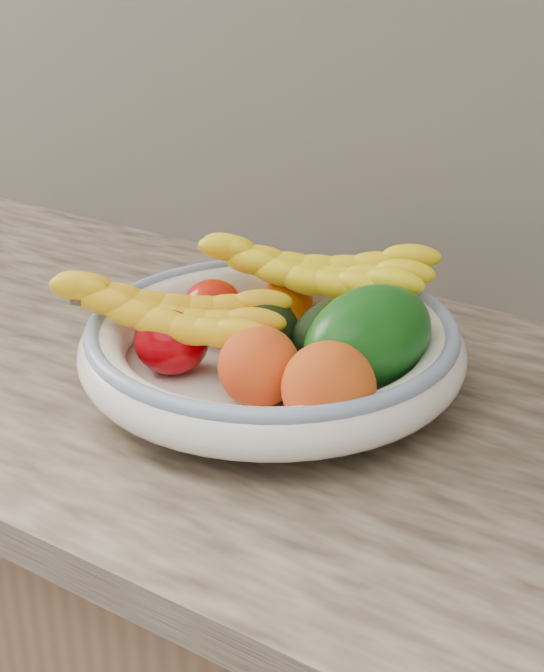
{
  "coord_description": "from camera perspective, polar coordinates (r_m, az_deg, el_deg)",
  "views": [
    {
      "loc": [
        0.46,
        0.95,
        1.36
      ],
      "look_at": [
        0.0,
        1.66,
        0.96
      ],
      "focal_mm": 50.0,
      "sensor_mm": 36.0,
      "label": 1
    }
  ],
  "objects": [
    {
      "name": "avocado_center",
      "position": [
        0.94,
        -0.39,
        0.16
      ],
      "size": [
        0.09,
        0.11,
        0.06
      ],
      "primitive_type": "ellipsoid",
      "rotation": [
        0.0,
        0.0,
        0.3
      ],
      "color": "black",
      "rests_on": "fruit_bowl"
    },
    {
      "name": "green_mango",
      "position": [
        0.9,
        5.89,
        -0.24
      ],
      "size": [
        0.16,
        0.17,
        0.13
      ],
      "primitive_type": "ellipsoid",
      "rotation": [
        0.0,
        0.31,
        -0.21
      ],
      "color": "#0E4C0F",
      "rests_on": "fruit_bowl"
    },
    {
      "name": "banana_bunch_front",
      "position": [
        0.93,
        -6.46,
        1.02
      ],
      "size": [
        0.27,
        0.19,
        0.07
      ],
      "primitive_type": null,
      "rotation": [
        0.0,
        0.0,
        0.35
      ],
      "color": "yellow",
      "rests_on": "fruit_bowl"
    },
    {
      "name": "tomato_near_left",
      "position": [
        0.93,
        -6.14,
        -0.27
      ],
      "size": [
        0.09,
        0.09,
        0.07
      ],
      "primitive_type": "ellipsoid",
      "rotation": [
        0.0,
        0.0,
        0.31
      ],
      "color": "#9D0007",
      "rests_on": "fruit_bowl"
    },
    {
      "name": "avocado_right",
      "position": [
        0.94,
        3.8,
        0.08
      ],
      "size": [
        0.09,
        0.11,
        0.07
      ],
      "primitive_type": "ellipsoid",
      "rotation": [
        0.0,
        0.0,
        -0.22
      ],
      "color": "black",
      "rests_on": "fruit_bowl"
    },
    {
      "name": "clementine_back_left",
      "position": [
        1.04,
        0.93,
        2.18
      ],
      "size": [
        0.08,
        0.08,
        0.05
      ],
      "primitive_type": "ellipsoid",
      "rotation": [
        0.0,
        0.0,
        0.42
      ],
      "color": "#E26304",
      "rests_on": "fruit_bowl"
    },
    {
      "name": "peach_front",
      "position": [
        0.87,
        -0.81,
        -1.86
      ],
      "size": [
        0.1,
        0.1,
        0.08
      ],
      "primitive_type": "ellipsoid",
      "rotation": [
        0.0,
        0.0,
        -0.29
      ],
      "color": "orange",
      "rests_on": "fruit_bowl"
    },
    {
      "name": "fruit_bowl",
      "position": [
        0.95,
        -0.0,
        -0.63
      ],
      "size": [
        0.39,
        0.39,
        0.08
      ],
      "color": "white",
      "rests_on": "kitchen_counter"
    },
    {
      "name": "peach_right",
      "position": [
        0.83,
        3.47,
        -3.2
      ],
      "size": [
        0.1,
        0.1,
        0.08
      ],
      "primitive_type": "ellipsoid",
      "rotation": [
        0.0,
        0.0,
        -0.22
      ],
      "color": "orange",
      "rests_on": "fruit_bowl"
    },
    {
      "name": "clementine_back_right",
      "position": [
        1.02,
        5.71,
        1.56
      ],
      "size": [
        0.08,
        0.08,
        0.05
      ],
      "primitive_type": "ellipsoid",
      "rotation": [
        0.0,
        0.0,
        0.38
      ],
      "color": "#E85E04",
      "rests_on": "fruit_bowl"
    },
    {
      "name": "banana_bunch_back",
      "position": [
        1.01,
        2.47,
        3.57
      ],
      "size": [
        0.29,
        0.16,
        0.08
      ],
      "primitive_type": null,
      "rotation": [
        0.0,
        0.0,
        0.22
      ],
      "color": "yellow",
      "rests_on": "fruit_bowl"
    },
    {
      "name": "tomato_left",
      "position": [
        1.0,
        -3.61,
        1.74
      ],
      "size": [
        0.07,
        0.07,
        0.06
      ],
      "primitive_type": "ellipsoid",
      "rotation": [
        0.0,
        0.0,
        -0.11
      ],
      "color": "#B71407",
      "rests_on": "fruit_bowl"
    }
  ]
}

